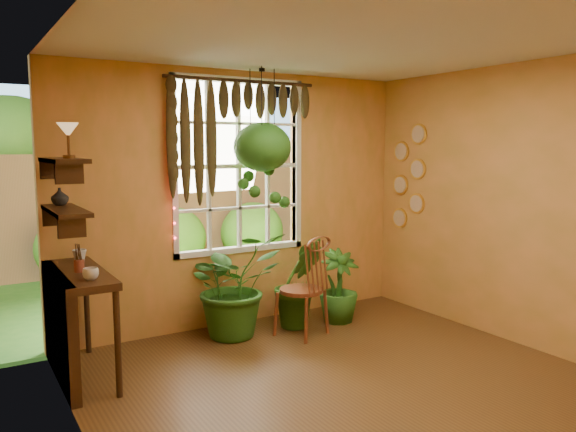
# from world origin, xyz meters

# --- Properties ---
(floor) EXTENTS (4.50, 4.50, 0.00)m
(floor) POSITION_xyz_m (0.00, 0.00, 0.00)
(floor) COLOR brown
(floor) RESTS_ON ground
(ceiling) EXTENTS (4.50, 4.50, 0.00)m
(ceiling) POSITION_xyz_m (0.00, 0.00, 2.70)
(ceiling) COLOR silver
(ceiling) RESTS_ON wall_back
(wall_back) EXTENTS (4.00, 0.00, 4.00)m
(wall_back) POSITION_xyz_m (0.00, 2.25, 1.35)
(wall_back) COLOR #E7934E
(wall_back) RESTS_ON floor
(wall_left) EXTENTS (0.00, 4.50, 4.50)m
(wall_left) POSITION_xyz_m (-2.00, 0.00, 1.35)
(wall_left) COLOR #E7934E
(wall_left) RESTS_ON floor
(wall_right) EXTENTS (0.00, 4.50, 4.50)m
(wall_right) POSITION_xyz_m (2.00, 0.00, 1.35)
(wall_right) COLOR #E7934E
(wall_right) RESTS_ON floor
(window) EXTENTS (1.52, 0.10, 1.86)m
(window) POSITION_xyz_m (0.00, 2.28, 1.70)
(window) COLOR white
(window) RESTS_ON wall_back
(valance_vine) EXTENTS (1.70, 0.12, 1.10)m
(valance_vine) POSITION_xyz_m (-0.08, 2.16, 2.28)
(valance_vine) COLOR #361F0E
(valance_vine) RESTS_ON window
(string_lights) EXTENTS (0.03, 0.03, 1.54)m
(string_lights) POSITION_xyz_m (-0.76, 2.19, 1.75)
(string_lights) COLOR #FF2633
(string_lights) RESTS_ON window
(wall_plates) EXTENTS (0.04, 0.32, 1.10)m
(wall_plates) POSITION_xyz_m (1.98, 1.79, 1.55)
(wall_plates) COLOR beige
(wall_plates) RESTS_ON wall_right
(counter_ledge) EXTENTS (0.40, 1.20, 0.90)m
(counter_ledge) POSITION_xyz_m (-1.91, 1.60, 0.55)
(counter_ledge) COLOR #361F0E
(counter_ledge) RESTS_ON floor
(shelf_lower) EXTENTS (0.25, 0.90, 0.04)m
(shelf_lower) POSITION_xyz_m (-1.88, 1.60, 1.40)
(shelf_lower) COLOR #361F0E
(shelf_lower) RESTS_ON wall_left
(shelf_upper) EXTENTS (0.25, 0.90, 0.04)m
(shelf_upper) POSITION_xyz_m (-1.88, 1.60, 1.80)
(shelf_upper) COLOR #361F0E
(shelf_upper) RESTS_ON wall_left
(backyard) EXTENTS (14.00, 10.00, 12.00)m
(backyard) POSITION_xyz_m (0.24, 6.87, 1.28)
(backyard) COLOR #245D1A
(backyard) RESTS_ON ground
(windsor_chair) EXTENTS (0.58, 0.59, 1.18)m
(windsor_chair) POSITION_xyz_m (0.34, 1.52, 0.34)
(windsor_chair) COLOR brown
(windsor_chair) RESTS_ON floor
(potted_plant_left) EXTENTS (1.02, 0.90, 1.06)m
(potted_plant_left) POSITION_xyz_m (-0.27, 1.87, 0.53)
(potted_plant_left) COLOR #204F15
(potted_plant_left) RESTS_ON floor
(potted_plant_mid) EXTENTS (0.61, 0.53, 0.96)m
(potted_plant_mid) POSITION_xyz_m (0.44, 1.77, 0.48)
(potted_plant_mid) COLOR #204F15
(potted_plant_mid) RESTS_ON floor
(potted_plant_right) EXTENTS (0.46, 0.46, 0.79)m
(potted_plant_right) POSITION_xyz_m (0.90, 1.70, 0.40)
(potted_plant_right) COLOR #204F15
(potted_plant_right) RESTS_ON floor
(hanging_basket) EXTENTS (0.60, 0.60, 1.46)m
(hanging_basket) POSITION_xyz_m (0.13, 1.98, 1.84)
(hanging_basket) COLOR black
(hanging_basket) RESTS_ON ceiling
(cup_a) EXTENTS (0.15, 0.15, 0.09)m
(cup_a) POSITION_xyz_m (-1.78, 1.22, 0.95)
(cup_a) COLOR silver
(cup_a) RESTS_ON counter_ledge
(cup_b) EXTENTS (0.13, 0.13, 0.11)m
(cup_b) POSITION_xyz_m (-1.72, 1.95, 0.96)
(cup_b) COLOR beige
(cup_b) RESTS_ON counter_ledge
(brush_jar) EXTENTS (0.08, 0.08, 0.29)m
(brush_jar) POSITION_xyz_m (-1.80, 1.55, 1.01)
(brush_jar) COLOR brown
(brush_jar) RESTS_ON counter_ledge
(shelf_vase) EXTENTS (0.18, 0.18, 0.15)m
(shelf_vase) POSITION_xyz_m (-1.87, 1.87, 1.49)
(shelf_vase) COLOR #B2AD99
(shelf_vase) RESTS_ON shelf_lower
(tiffany_lamp) EXTENTS (0.16, 0.16, 0.27)m
(tiffany_lamp) POSITION_xyz_m (-1.86, 1.42, 2.02)
(tiffany_lamp) COLOR brown
(tiffany_lamp) RESTS_ON shelf_upper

